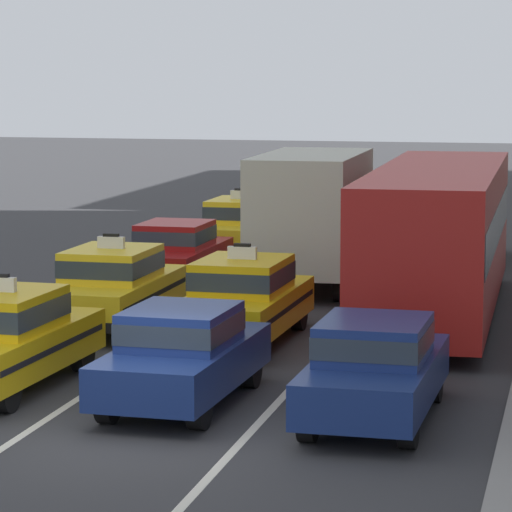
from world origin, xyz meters
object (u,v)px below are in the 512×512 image
Objects in this scene: sedan_center_nearest at (182,352)px; box_truck_center_third at (316,213)px; taxi_center_second at (244,298)px; taxi_center_fourth at (362,220)px; sedan_right_nearest at (374,367)px; bus_right_second at (438,233)px; taxi_left_nearest at (4,337)px; sedan_left_third at (176,252)px; taxi_left_second at (113,285)px; sedan_right_third at (468,230)px; taxi_left_fourth at (241,226)px.

sedan_center_nearest is 0.62× the size of box_truck_center_third.
taxi_center_fourth is (0.07, 14.21, 0.00)m from taxi_center_second.
sedan_right_nearest is 0.39× the size of bus_right_second.
box_truck_center_third is 6.78m from taxi_center_fourth.
taxi_left_nearest is 1.07× the size of sedan_left_third.
taxi_center_fourth is (0.07, 6.72, -0.90)m from box_truck_center_third.
sedan_right_third is at bearing 62.05° from taxi_left_second.
sedan_left_third is (-0.30, 5.53, -0.03)m from taxi_left_second.
taxi_left_second is at bearing -90.10° from taxi_left_fourth.
taxi_left_second is at bearing 90.28° from taxi_left_nearest.
box_truck_center_third is at bearing 131.43° from bus_right_second.
bus_right_second is at bearing 70.46° from sedan_center_nearest.
sedan_right_third is at bearing 8.10° from taxi_left_fourth.
taxi_center_fourth is 3.54m from sedan_right_third.
taxi_center_second is (2.98, -0.93, 0.00)m from taxi_left_second.
taxi_center_second is (3.28, -6.46, 0.03)m from sedan_left_third.
sedan_right_nearest is (6.35, -6.37, -0.03)m from taxi_left_second.
sedan_left_third is 0.94× the size of taxi_left_fourth.
sedan_right_nearest is (6.33, -17.28, -0.03)m from taxi_left_fourth.
sedan_center_nearest is at bearing -73.02° from sedan_left_third.
taxi_center_second is 5.07m from bus_right_second.
sedan_center_nearest is 0.95× the size of taxi_center_fourth.
sedan_left_third is 9.07m from sedan_right_third.
sedan_right_nearest is 9.16m from bus_right_second.
taxi_center_fourth is at bearing 89.73° from taxi_center_second.
box_truck_center_third is at bearing -122.08° from sedan_right_third.
sedan_right_third is (6.26, 11.79, -0.03)m from taxi_left_second.
taxi_center_fourth is 11.08m from bus_right_second.
box_truck_center_third is 6.25m from sedan_right_third.
taxi_center_second reaches higher than sedan_left_third.
box_truck_center_third is (3.28, 1.03, 0.93)m from sedan_left_third.
taxi_left_nearest is at bearing -89.72° from taxi_left_second.
box_truck_center_third reaches higher than bus_right_second.
sedan_right_third is at bearing -24.86° from taxi_center_fourth.
taxi_center_fourth is at bearing 89.41° from box_truck_center_third.
sedan_center_nearest is 12.63m from box_truck_center_third.
bus_right_second is (3.30, -10.54, 0.94)m from taxi_center_fourth.
taxi_center_second is 1.00× the size of taxi_center_fourth.
sedan_right_third is (-0.09, 9.05, -0.97)m from bus_right_second.
bus_right_second reaches higher than sedan_right_third.
sedan_center_nearest is 19.32m from taxi_center_fourth.
sedan_left_third is at bearing 119.19° from sedan_right_nearest.
bus_right_second is (6.34, 2.74, 0.94)m from taxi_left_second.
sedan_right_third is (3.03, 17.83, 0.00)m from sedan_center_nearest.
sedan_right_nearest is 1.01× the size of sedan_right_third.
sedan_center_nearest is (3.23, -6.04, -0.03)m from taxi_left_second.
sedan_right_third is at bearing 75.55° from taxi_center_second.
taxi_left_fourth reaches higher than sedan_left_third.
taxi_center_fourth is at bearing 90.54° from sedan_center_nearest.
sedan_left_third and sedan_center_nearest have the same top height.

